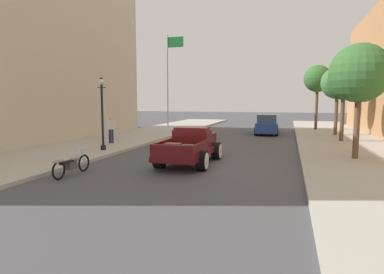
{
  "coord_description": "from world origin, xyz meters",
  "views": [
    {
      "loc": [
        3.93,
        -13.73,
        2.72
      ],
      "look_at": [
        -0.55,
        1.39,
        1.0
      ],
      "focal_mm": 30.62,
      "sensor_mm": 36.0,
      "label": 1
    }
  ],
  "objects_px": {
    "pedestrian_sidewalk_left": "(111,128)",
    "street_lamp_near": "(102,108)",
    "hotrod_truck_maroon": "(192,146)",
    "flagpole": "(170,71)",
    "street_tree_farthest": "(318,79)",
    "street_tree_second": "(344,84)",
    "motorcycle_parked": "(72,164)",
    "car_background_blue": "(267,125)",
    "street_tree_third": "(338,83)",
    "street_tree_nearest": "(360,74)"
  },
  "relations": [
    {
      "from": "street_tree_farthest",
      "to": "street_lamp_near",
      "type": "bearing_deg",
      "value": -125.31
    },
    {
      "from": "motorcycle_parked",
      "to": "car_background_blue",
      "type": "xyz_separation_m",
      "value": [
        5.86,
        17.69,
        0.33
      ]
    },
    {
      "from": "street_tree_third",
      "to": "street_tree_second",
      "type": "bearing_deg",
      "value": -92.09
    },
    {
      "from": "pedestrian_sidewalk_left",
      "to": "street_lamp_near",
      "type": "height_order",
      "value": "street_lamp_near"
    },
    {
      "from": "street_tree_nearest",
      "to": "flagpole",
      "type": "bearing_deg",
      "value": 134.23
    },
    {
      "from": "pedestrian_sidewalk_left",
      "to": "street_lamp_near",
      "type": "xyz_separation_m",
      "value": [
        1.06,
        -2.64,
        1.3
      ]
    },
    {
      "from": "motorcycle_parked",
      "to": "hotrod_truck_maroon",
      "type": "bearing_deg",
      "value": 47.11
    },
    {
      "from": "pedestrian_sidewalk_left",
      "to": "flagpole",
      "type": "xyz_separation_m",
      "value": [
        -1.01,
        13.2,
        4.68
      ]
    },
    {
      "from": "street_tree_farthest",
      "to": "street_tree_second",
      "type": "bearing_deg",
      "value": -83.83
    },
    {
      "from": "hotrod_truck_maroon",
      "to": "street_lamp_near",
      "type": "xyz_separation_m",
      "value": [
        -5.32,
        1.34,
        1.63
      ]
    },
    {
      "from": "hotrod_truck_maroon",
      "to": "flagpole",
      "type": "bearing_deg",
      "value": 113.27
    },
    {
      "from": "street_lamp_near",
      "to": "flagpole",
      "type": "xyz_separation_m",
      "value": [
        -2.07,
        15.84,
        3.39
      ]
    },
    {
      "from": "motorcycle_parked",
      "to": "street_tree_second",
      "type": "distance_m",
      "value": 17.37
    },
    {
      "from": "car_background_blue",
      "to": "street_tree_third",
      "type": "bearing_deg",
      "value": -5.3
    },
    {
      "from": "motorcycle_parked",
      "to": "street_tree_farthest",
      "type": "xyz_separation_m",
      "value": [
        9.99,
        21.79,
        4.28
      ]
    },
    {
      "from": "hotrod_truck_maroon",
      "to": "flagpole",
      "type": "distance_m",
      "value": 19.36
    },
    {
      "from": "street_tree_farthest",
      "to": "hotrod_truck_maroon",
      "type": "bearing_deg",
      "value": -109.83
    },
    {
      "from": "street_lamp_near",
      "to": "street_tree_second",
      "type": "relative_size",
      "value": 0.8
    },
    {
      "from": "street_tree_nearest",
      "to": "street_tree_third",
      "type": "distance_m",
      "value": 11.13
    },
    {
      "from": "hotrod_truck_maroon",
      "to": "pedestrian_sidewalk_left",
      "type": "relative_size",
      "value": 3.0
    },
    {
      "from": "motorcycle_parked",
      "to": "street_tree_farthest",
      "type": "height_order",
      "value": "street_tree_farthest"
    },
    {
      "from": "motorcycle_parked",
      "to": "flagpole",
      "type": "height_order",
      "value": "flagpole"
    },
    {
      "from": "pedestrian_sidewalk_left",
      "to": "street_tree_third",
      "type": "distance_m",
      "value": 17.14
    },
    {
      "from": "hotrod_truck_maroon",
      "to": "motorcycle_parked",
      "type": "height_order",
      "value": "hotrod_truck_maroon"
    },
    {
      "from": "hotrod_truck_maroon",
      "to": "street_tree_second",
      "type": "relative_size",
      "value": 1.03
    },
    {
      "from": "street_tree_nearest",
      "to": "street_lamp_near",
      "type": "bearing_deg",
      "value": -175.42
    },
    {
      "from": "flagpole",
      "to": "street_tree_third",
      "type": "relative_size",
      "value": 1.76
    },
    {
      "from": "car_background_blue",
      "to": "street_tree_nearest",
      "type": "distance_m",
      "value": 12.91
    },
    {
      "from": "car_background_blue",
      "to": "street_tree_second",
      "type": "bearing_deg",
      "value": -42.36
    },
    {
      "from": "flagpole",
      "to": "street_tree_third",
      "type": "distance_m",
      "value": 15.53
    },
    {
      "from": "street_tree_second",
      "to": "street_tree_farthest",
      "type": "bearing_deg",
      "value": 96.17
    },
    {
      "from": "street_lamp_near",
      "to": "street_tree_second",
      "type": "bearing_deg",
      "value": 31.97
    },
    {
      "from": "car_background_blue",
      "to": "street_tree_farthest",
      "type": "xyz_separation_m",
      "value": [
        4.13,
        4.1,
        3.95
      ]
    },
    {
      "from": "flagpole",
      "to": "street_tree_third",
      "type": "xyz_separation_m",
      "value": [
        14.98,
        -3.73,
        -1.68
      ]
    },
    {
      "from": "street_tree_third",
      "to": "street_tree_farthest",
      "type": "xyz_separation_m",
      "value": [
        -1.09,
        4.58,
        0.63
      ]
    },
    {
      "from": "street_lamp_near",
      "to": "flagpole",
      "type": "bearing_deg",
      "value": 97.45
    },
    {
      "from": "street_tree_nearest",
      "to": "street_tree_third",
      "type": "relative_size",
      "value": 0.99
    },
    {
      "from": "hotrod_truck_maroon",
      "to": "pedestrian_sidewalk_left",
      "type": "distance_m",
      "value": 7.53
    },
    {
      "from": "flagpole",
      "to": "hotrod_truck_maroon",
      "type": "bearing_deg",
      "value": -66.73
    },
    {
      "from": "hotrod_truck_maroon",
      "to": "flagpole",
      "type": "xyz_separation_m",
      "value": [
        -7.39,
        17.18,
        5.02
      ]
    },
    {
      "from": "flagpole",
      "to": "street_tree_farthest",
      "type": "bearing_deg",
      "value": 3.51
    },
    {
      "from": "hotrod_truck_maroon",
      "to": "street_tree_second",
      "type": "bearing_deg",
      "value": 51.35
    },
    {
      "from": "motorcycle_parked",
      "to": "pedestrian_sidewalk_left",
      "type": "relative_size",
      "value": 1.29
    },
    {
      "from": "hotrod_truck_maroon",
      "to": "car_background_blue",
      "type": "bearing_deg",
      "value": 80.35
    },
    {
      "from": "hotrod_truck_maroon",
      "to": "motorcycle_parked",
      "type": "xyz_separation_m",
      "value": [
        -3.49,
        -3.75,
        -0.31
      ]
    },
    {
      "from": "car_background_blue",
      "to": "street_tree_farthest",
      "type": "height_order",
      "value": "street_tree_farthest"
    },
    {
      "from": "pedestrian_sidewalk_left",
      "to": "street_tree_second",
      "type": "distance_m",
      "value": 15.07
    },
    {
      "from": "car_background_blue",
      "to": "flagpole",
      "type": "distance_m",
      "value": 11.44
    },
    {
      "from": "street_tree_third",
      "to": "street_tree_farthest",
      "type": "relative_size",
      "value": 0.89
    },
    {
      "from": "hotrod_truck_maroon",
      "to": "car_background_blue",
      "type": "relative_size",
      "value": 1.13
    }
  ]
}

